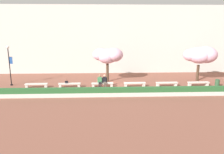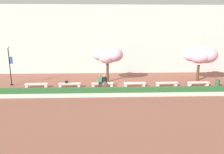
{
  "view_description": "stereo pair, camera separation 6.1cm",
  "coord_description": "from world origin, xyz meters",
  "px_view_note": "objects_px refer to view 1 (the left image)",
  "views": [
    {
      "loc": [
        -1.54,
        -21.38,
        5.91
      ],
      "look_at": [
        -0.66,
        0.2,
        1.0
      ],
      "focal_mm": 35.0,
      "sensor_mm": 36.0,
      "label": 1
    },
    {
      "loc": [
        -1.48,
        -21.38,
        5.91
      ],
      "look_at": [
        -0.66,
        0.2,
        1.0
      ],
      "focal_mm": 35.0,
      "sensor_mm": 36.0,
      "label": 2
    }
  ],
  "objects_px": {
    "person_seated_right": "(105,81)",
    "lamp_post_with_banner": "(9,62)",
    "stone_bench_near_east": "(135,84)",
    "stone_bench_far_east": "(198,83)",
    "handbag": "(67,82)",
    "cherry_tree_secondary": "(201,55)",
    "trash_bin": "(217,83)",
    "stone_bench_near_west": "(70,84)",
    "person_seated_left": "(100,81)",
    "stone_bench_east_end": "(167,83)",
    "stone_bench_center": "(102,84)",
    "stone_bench_west_end": "(36,85)",
    "cherry_tree_main": "(108,55)"
  },
  "relations": [
    {
      "from": "stone_bench_center",
      "to": "person_seated_right",
      "type": "distance_m",
      "value": 0.46
    },
    {
      "from": "stone_bench_east_end",
      "to": "person_seated_right",
      "type": "relative_size",
      "value": 1.72
    },
    {
      "from": "stone_bench_west_end",
      "to": "person_seated_left",
      "type": "xyz_separation_m",
      "value": [
        6.37,
        -0.05,
        0.38
      ]
    },
    {
      "from": "handbag",
      "to": "cherry_tree_secondary",
      "type": "height_order",
      "value": "cherry_tree_secondary"
    },
    {
      "from": "stone_bench_far_east",
      "to": "cherry_tree_secondary",
      "type": "bearing_deg",
      "value": 66.22
    },
    {
      "from": "cherry_tree_secondary",
      "to": "trash_bin",
      "type": "xyz_separation_m",
      "value": [
        0.74,
        -2.73,
        -2.52
      ]
    },
    {
      "from": "stone_bench_far_east",
      "to": "person_seated_right",
      "type": "xyz_separation_m",
      "value": [
        -9.65,
        -0.05,
        0.38
      ]
    },
    {
      "from": "stone_bench_near_east",
      "to": "person_seated_right",
      "type": "distance_m",
      "value": 3.08
    },
    {
      "from": "person_seated_left",
      "to": "lamp_post_with_banner",
      "type": "xyz_separation_m",
      "value": [
        -9.26,
        1.17,
        1.77
      ]
    },
    {
      "from": "stone_bench_east_end",
      "to": "cherry_tree_main",
      "type": "height_order",
      "value": "cherry_tree_main"
    },
    {
      "from": "stone_bench_center",
      "to": "stone_bench_far_east",
      "type": "height_order",
      "value": "same"
    },
    {
      "from": "stone_bench_center",
      "to": "handbag",
      "type": "distance_m",
      "value": 3.59
    },
    {
      "from": "person_seated_right",
      "to": "lamp_post_with_banner",
      "type": "height_order",
      "value": "lamp_post_with_banner"
    },
    {
      "from": "stone_bench_center",
      "to": "person_seated_right",
      "type": "xyz_separation_m",
      "value": [
        0.24,
        -0.05,
        0.38
      ]
    },
    {
      "from": "handbag",
      "to": "trash_bin",
      "type": "relative_size",
      "value": 0.43
    },
    {
      "from": "person_seated_right",
      "to": "cherry_tree_main",
      "type": "bearing_deg",
      "value": 80.75
    },
    {
      "from": "stone_bench_far_east",
      "to": "person_seated_left",
      "type": "height_order",
      "value": "person_seated_left"
    },
    {
      "from": "stone_bench_near_east",
      "to": "person_seated_left",
      "type": "distance_m",
      "value": 3.55
    },
    {
      "from": "stone_bench_east_end",
      "to": "lamp_post_with_banner",
      "type": "distance_m",
      "value": 16.27
    },
    {
      "from": "stone_bench_near_west",
      "to": "handbag",
      "type": "bearing_deg",
      "value": 178.94
    },
    {
      "from": "handbag",
      "to": "stone_bench_far_east",
      "type": "bearing_deg",
      "value": -0.02
    },
    {
      "from": "stone_bench_near_east",
      "to": "cherry_tree_secondary",
      "type": "bearing_deg",
      "value": 17.23
    },
    {
      "from": "stone_bench_east_end",
      "to": "stone_bench_near_east",
      "type": "bearing_deg",
      "value": 180.0
    },
    {
      "from": "stone_bench_west_end",
      "to": "stone_bench_far_east",
      "type": "height_order",
      "value": "same"
    },
    {
      "from": "stone_bench_center",
      "to": "cherry_tree_secondary",
      "type": "bearing_deg",
      "value": 12.22
    },
    {
      "from": "stone_bench_near_east",
      "to": "cherry_tree_secondary",
      "type": "xyz_separation_m",
      "value": [
        7.64,
        2.37,
        2.6
      ]
    },
    {
      "from": "person_seated_right",
      "to": "stone_bench_far_east",
      "type": "bearing_deg",
      "value": 0.31
    },
    {
      "from": "person_seated_right",
      "to": "cherry_tree_secondary",
      "type": "xyz_separation_m",
      "value": [
        10.7,
        2.42,
        2.21
      ]
    },
    {
      "from": "stone_bench_center",
      "to": "stone_bench_east_end",
      "type": "xyz_separation_m",
      "value": [
        6.6,
        0.0,
        0.0
      ]
    },
    {
      "from": "person_seated_right",
      "to": "trash_bin",
      "type": "distance_m",
      "value": 11.45
    },
    {
      "from": "stone_bench_near_west",
      "to": "stone_bench_east_end",
      "type": "relative_size",
      "value": 1.0
    },
    {
      "from": "lamp_post_with_banner",
      "to": "stone_bench_east_end",
      "type": "bearing_deg",
      "value": -3.96
    },
    {
      "from": "stone_bench_west_end",
      "to": "stone_bench_east_end",
      "type": "bearing_deg",
      "value": 0.0
    },
    {
      "from": "stone_bench_far_east",
      "to": "cherry_tree_secondary",
      "type": "height_order",
      "value": "cherry_tree_secondary"
    },
    {
      "from": "stone_bench_east_end",
      "to": "trash_bin",
      "type": "xyz_separation_m",
      "value": [
        5.08,
        -0.36,
        0.08
      ]
    },
    {
      "from": "stone_bench_far_east",
      "to": "person_seated_left",
      "type": "xyz_separation_m",
      "value": [
        -10.12,
        -0.05,
        0.38
      ]
    },
    {
      "from": "stone_bench_near_east",
      "to": "person_seated_right",
      "type": "xyz_separation_m",
      "value": [
        -3.06,
        -0.05,
        0.38
      ]
    },
    {
      "from": "stone_bench_near_west",
      "to": "person_seated_left",
      "type": "relative_size",
      "value": 1.72
    },
    {
      "from": "stone_bench_near_east",
      "to": "handbag",
      "type": "relative_size",
      "value": 6.53
    },
    {
      "from": "stone_bench_west_end",
      "to": "cherry_tree_secondary",
      "type": "height_order",
      "value": "cherry_tree_secondary"
    },
    {
      "from": "stone_bench_east_end",
      "to": "cherry_tree_main",
      "type": "xyz_separation_m",
      "value": [
        -5.96,
        2.39,
        2.61
      ]
    },
    {
      "from": "stone_bench_near_east",
      "to": "person_seated_left",
      "type": "height_order",
      "value": "person_seated_left"
    },
    {
      "from": "stone_bench_near_west",
      "to": "handbag",
      "type": "xyz_separation_m",
      "value": [
        -0.28,
        0.01,
        0.27
      ]
    },
    {
      "from": "person_seated_left",
      "to": "cherry_tree_secondary",
      "type": "xyz_separation_m",
      "value": [
        11.17,
        2.42,
        2.21
      ]
    },
    {
      "from": "stone_bench_near_west",
      "to": "stone_bench_far_east",
      "type": "relative_size",
      "value": 1.0
    },
    {
      "from": "stone_bench_center",
      "to": "lamp_post_with_banner",
      "type": "bearing_deg",
      "value": 173.32
    },
    {
      "from": "person_seated_right",
      "to": "stone_bench_near_west",
      "type": "bearing_deg",
      "value": 179.15
    },
    {
      "from": "stone_bench_center",
      "to": "stone_bench_east_end",
      "type": "height_order",
      "value": "same"
    },
    {
      "from": "stone_bench_east_end",
      "to": "lamp_post_with_banner",
      "type": "xyz_separation_m",
      "value": [
        -16.09,
        1.11,
        2.15
      ]
    },
    {
      "from": "stone_bench_near_west",
      "to": "trash_bin",
      "type": "height_order",
      "value": "trash_bin"
    }
  ]
}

